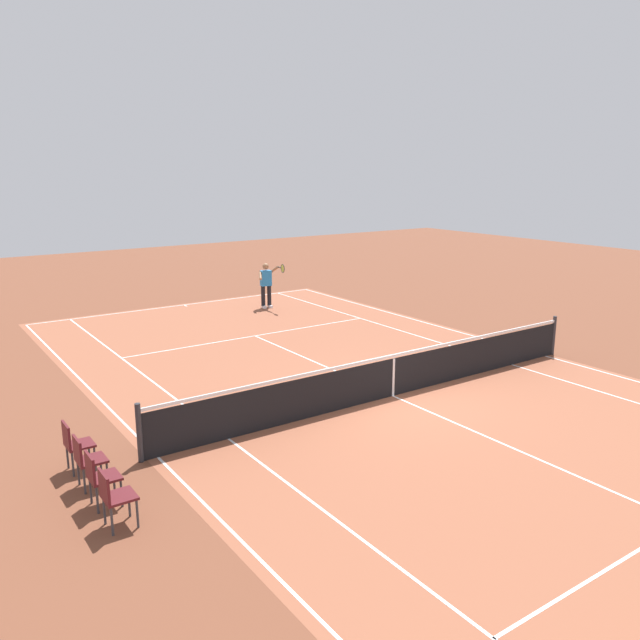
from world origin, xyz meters
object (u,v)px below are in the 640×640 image
Objects in this scene: spectator_chair_0 at (113,495)px; spectator_chair_1 at (99,475)px; tennis_player_near at (267,283)px; spectator_chair_2 at (86,458)px; tennis_ball at (396,374)px; spectator_chair_3 at (75,442)px; tennis_net at (393,375)px.

spectator_chair_0 is 1.00× the size of spectator_chair_1.
tennis_player_near reaches higher than spectator_chair_2.
tennis_player_near is 25.71× the size of tennis_ball.
spectator_chair_0 is 1.00× the size of spectator_chair_3.
spectator_chair_3 is (0.28, 6.81, 0.03)m from tennis_net.
spectator_chair_1 is at bearing 0.00° from spectator_chair_0.
spectator_chair_0 and spectator_chair_3 have the same top height.
tennis_player_near is at bearing -38.39° from spectator_chair_0.
spectator_chair_1 is 1.00× the size of spectator_chair_3.
tennis_player_near is 14.75m from spectator_chair_0.
tennis_player_near reaches higher than spectator_chair_3.
spectator_chair_1 is at bearing 99.48° from tennis_net.
spectator_chair_1 is (-2.20, 7.87, 0.49)m from tennis_ball.
tennis_player_near is 1.93× the size of spectator_chair_1.
tennis_net is at bearing -74.85° from spectator_chair_0.
tennis_net is at bearing -80.52° from spectator_chair_1.
spectator_chair_0 is 0.71m from spectator_chair_1.
spectator_chair_1 is 0.71m from spectator_chair_2.
tennis_net is 177.27× the size of tennis_ball.
spectator_chair_1 and spectator_chair_2 have the same top height.
tennis_ball is (-8.64, 1.29, -0.90)m from tennis_player_near.
tennis_ball is 0.08× the size of spectator_chair_1.
tennis_net reaches higher than spectator_chair_0.
spectator_chair_1 is at bearing 139.84° from tennis_player_near.
tennis_ball is (1.07, -1.05, -0.46)m from tennis_net.
tennis_net is 6.91m from spectator_chair_1.
tennis_net is at bearing -92.34° from spectator_chair_3.
tennis_net reaches higher than spectator_chair_3.
spectator_chair_0 is (-2.91, 7.87, 0.49)m from tennis_ball.
spectator_chair_0 and spectator_chair_2 have the same top height.
tennis_net is 10.00m from tennis_player_near.
spectator_chair_3 is (1.42, 0.00, 0.00)m from spectator_chair_1.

